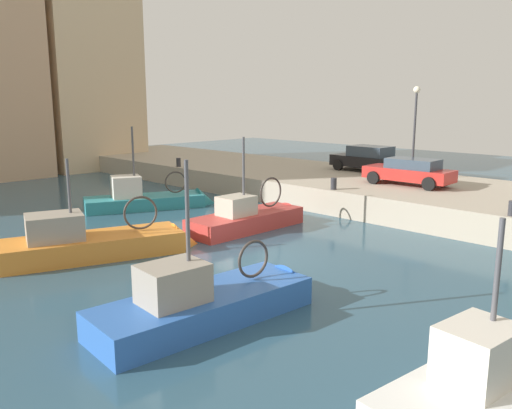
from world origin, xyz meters
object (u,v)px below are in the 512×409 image
(quay_streetlamp, at_px, (415,117))
(fishing_boat_blue, at_px, (216,313))
(fishing_boat_orange, at_px, (102,252))
(parked_car_black, at_px, (368,158))
(mooring_bollard_mid, at_px, (334,184))
(mooring_bollard_north, at_px, (179,162))
(fishing_boat_white, at_px, (510,381))
(parked_car_red, at_px, (410,171))
(fishing_boat_teal, at_px, (152,205))
(fishing_boat_red, at_px, (252,225))
(mooring_bollard_south, at_px, (512,208))

(quay_streetlamp, bearing_deg, fishing_boat_blue, -166.72)
(fishing_boat_orange, height_order, parked_car_black, fishing_boat_orange)
(mooring_bollard_mid, height_order, mooring_bollard_north, same)
(mooring_bollard_north, bearing_deg, parked_car_black, -55.82)
(fishing_boat_blue, distance_m, mooring_bollard_north, 20.77)
(fishing_boat_white, xyz_separation_m, fishing_boat_orange, (-1.14, 13.23, 0.01))
(fishing_boat_blue, relative_size, parked_car_black, 1.56)
(fishing_boat_blue, bearing_deg, fishing_boat_orange, 84.41)
(fishing_boat_orange, relative_size, parked_car_black, 1.68)
(parked_car_red, relative_size, mooring_bollard_north, 7.89)
(fishing_boat_orange, distance_m, mooring_bollard_mid, 11.31)
(fishing_boat_teal, relative_size, quay_streetlamp, 1.39)
(fishing_boat_white, bearing_deg, fishing_boat_teal, 75.76)
(fishing_boat_teal, xyz_separation_m, quay_streetlamp, (10.79, -8.42, 4.30))
(mooring_bollard_mid, relative_size, mooring_bollard_north, 1.00)
(fishing_boat_red, height_order, fishing_boat_orange, fishing_boat_red)
(fishing_boat_white, height_order, mooring_bollard_north, fishing_boat_white)
(fishing_boat_orange, relative_size, fishing_boat_teal, 1.05)
(fishing_boat_orange, bearing_deg, fishing_boat_blue, -95.59)
(mooring_bollard_south, bearing_deg, fishing_boat_blue, 166.01)
(fishing_boat_blue, relative_size, mooring_bollard_mid, 11.94)
(fishing_boat_blue, relative_size, fishing_boat_red, 1.07)
(fishing_boat_red, distance_m, parked_car_black, 11.38)
(mooring_bollard_south, xyz_separation_m, mooring_bollard_mid, (0.00, 8.00, 0.00))
(fishing_boat_orange, xyz_separation_m, mooring_bollard_mid, (11.09, -1.73, 1.33))
(parked_car_black, relative_size, mooring_bollard_north, 7.65)
(parked_car_red, bearing_deg, quay_streetlamp, 24.96)
(fishing_boat_blue, height_order, mooring_bollard_mid, fishing_boat_blue)
(fishing_boat_blue, distance_m, fishing_boat_white, 6.68)
(fishing_boat_blue, distance_m, quay_streetlamp, 18.40)
(fishing_boat_teal, xyz_separation_m, mooring_bollard_north, (5.14, 4.54, 1.32))
(mooring_bollard_north, xyz_separation_m, quay_streetlamp, (5.65, -12.96, 2.98))
(mooring_bollard_north, height_order, quay_streetlamp, quay_streetlamp)
(mooring_bollard_south, height_order, mooring_bollard_mid, same)
(fishing_boat_blue, xyz_separation_m, mooring_bollard_south, (11.76, -2.93, 1.35))
(fishing_boat_blue, xyz_separation_m, parked_car_red, (15.38, 3.17, 1.76))
(parked_car_red, xyz_separation_m, mooring_bollard_mid, (-3.62, 1.90, -0.41))
(fishing_boat_teal, xyz_separation_m, mooring_bollard_mid, (5.14, -7.46, 1.32))
(fishing_boat_white, relative_size, fishing_boat_orange, 0.99)
(parked_car_red, distance_m, parked_car_black, 5.17)
(mooring_bollard_south, relative_size, mooring_bollard_north, 1.00)
(mooring_bollard_north, bearing_deg, fishing_boat_teal, -138.54)
(fishing_boat_white, xyz_separation_m, mooring_bollard_south, (9.95, 3.50, 1.34))
(fishing_boat_white, relative_size, mooring_bollard_south, 12.65)
(fishing_boat_red, height_order, parked_car_red, fishing_boat_red)
(fishing_boat_orange, height_order, mooring_bollard_north, fishing_boat_orange)
(fishing_boat_blue, relative_size, quay_streetlamp, 1.36)
(fishing_boat_blue, height_order, fishing_boat_orange, fishing_boat_blue)
(mooring_bollard_north, bearing_deg, quay_streetlamp, -66.45)
(fishing_boat_red, xyz_separation_m, parked_car_black, (11.13, 1.53, 1.84))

